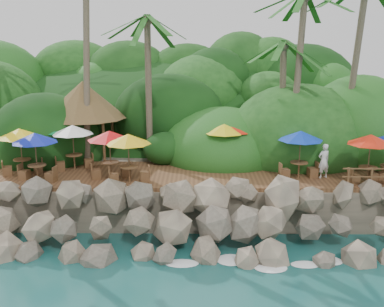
{
  "coord_description": "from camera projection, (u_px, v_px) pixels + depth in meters",
  "views": [
    {
      "loc": [
        0.24,
        -17.25,
        9.05
      ],
      "look_at": [
        0.0,
        6.0,
        3.4
      ],
      "focal_mm": 42.54,
      "sensor_mm": 36.0,
      "label": 1
    }
  ],
  "objects": [
    {
      "name": "ground",
      "position": [
        190.0,
        267.0,
        18.9
      ],
      "size": [
        140.0,
        140.0,
        0.0
      ],
      "primitive_type": "plane",
      "color": "#19514F",
      "rests_on": "ground"
    },
    {
      "name": "land_base",
      "position": [
        193.0,
        152.0,
        34.19
      ],
      "size": [
        32.0,
        25.2,
        2.1
      ],
      "primitive_type": "cube",
      "color": "gray",
      "rests_on": "ground"
    },
    {
      "name": "jungle_hill",
      "position": [
        194.0,
        145.0,
        41.73
      ],
      "size": [
        44.8,
        28.0,
        15.4
      ],
      "primitive_type": "ellipsoid",
      "color": "#143811",
      "rests_on": "ground"
    },
    {
      "name": "seawall",
      "position": [
        191.0,
        223.0,
        20.57
      ],
      "size": [
        29.0,
        4.0,
        2.3
      ],
      "primitive_type": null,
      "color": "gray",
      "rests_on": "ground"
    },
    {
      "name": "terrace",
      "position": [
        192.0,
        175.0,
        24.21
      ],
      "size": [
        26.0,
        5.0,
        0.2
      ],
      "primitive_type": "cube",
      "color": "brown",
      "rests_on": "land_base"
    },
    {
      "name": "jungle_foliage",
      "position": [
        193.0,
        169.0,
        33.47
      ],
      "size": [
        44.0,
        16.0,
        12.0
      ],
      "primitive_type": null,
      "color": "#143811",
      "rests_on": "ground"
    },
    {
      "name": "foam_line",
      "position": [
        191.0,
        263.0,
        19.18
      ],
      "size": [
        25.2,
        0.8,
        0.06
      ],
      "color": "white",
      "rests_on": "ground"
    },
    {
      "name": "palapa",
      "position": [
        83.0,
        100.0,
        26.94
      ],
      "size": [
        5.06,
        5.06,
        4.6
      ],
      "color": "brown",
      "rests_on": "ground"
    },
    {
      "name": "dining_clusters",
      "position": [
        195.0,
        136.0,
        23.56
      ],
      "size": [
        23.02,
        5.47,
        2.46
      ],
      "color": "brown",
      "rests_on": "terrace"
    },
    {
      "name": "waiter",
      "position": [
        324.0,
        161.0,
        23.21
      ],
      "size": [
        0.77,
        0.64,
        1.8
      ],
      "primitive_type": "imported",
      "rotation": [
        0.0,
        0.0,
        3.53
      ],
      "color": "white",
      "rests_on": "terrace"
    }
  ]
}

